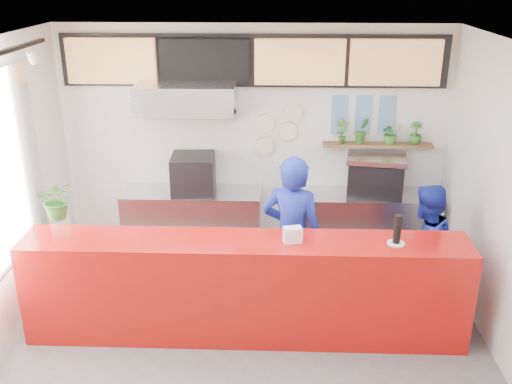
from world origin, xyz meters
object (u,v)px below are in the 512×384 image
at_px(staff_center, 292,236).
at_px(staff_right, 423,250).
at_px(service_counter, 245,288).
at_px(espresso_machine, 375,178).
at_px(pepper_mill, 397,229).
at_px(panini_oven, 193,174).

relative_size(staff_center, staff_right, 1.21).
bearing_deg(staff_center, staff_right, -163.23).
xyz_separation_m(service_counter, staff_right, (1.92, 0.54, 0.20)).
bearing_deg(espresso_machine, staff_center, -120.62).
bearing_deg(espresso_machine, service_counter, -121.83).
relative_size(staff_right, pepper_mill, 5.16).
distance_m(panini_oven, staff_right, 2.99).
xyz_separation_m(service_counter, espresso_machine, (1.57, 1.80, 0.57)).
xyz_separation_m(panini_oven, staff_right, (2.68, -1.26, -0.39)).
distance_m(service_counter, staff_center, 0.78).
height_order(service_counter, panini_oven, panini_oven).
bearing_deg(staff_right, espresso_machine, -112.23).
xyz_separation_m(espresso_machine, staff_center, (-1.09, -1.30, -0.21)).
height_order(staff_center, staff_right, staff_center).
distance_m(panini_oven, staff_center, 1.82).
relative_size(service_counter, panini_oven, 8.28).
bearing_deg(staff_center, panini_oven, -30.88).
distance_m(service_counter, espresso_machine, 2.46).
bearing_deg(staff_center, pepper_mill, 167.85).
bearing_deg(pepper_mill, service_counter, 179.14).
height_order(staff_right, pepper_mill, staff_right).
height_order(panini_oven, staff_right, staff_right).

